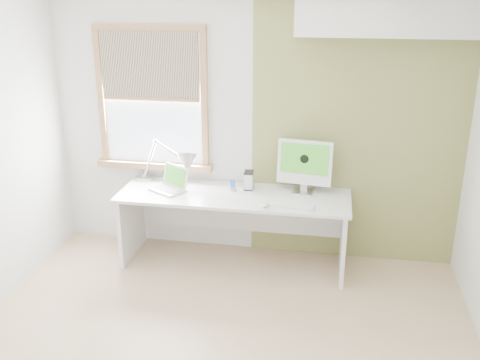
% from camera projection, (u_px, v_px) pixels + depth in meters
% --- Properties ---
extents(room, '(4.04, 3.54, 2.64)m').
position_uv_depth(room, '(212.00, 190.00, 3.62)').
color(room, tan).
rests_on(room, ground).
extents(accent_wall, '(2.00, 0.02, 2.60)m').
position_uv_depth(accent_wall, '(357.00, 132.00, 5.07)').
color(accent_wall, olive).
rests_on(accent_wall, room).
extents(soffit, '(1.60, 0.40, 0.42)m').
position_uv_depth(soffit, '(392.00, 11.00, 4.50)').
color(soffit, white).
rests_on(soffit, room).
extents(window, '(1.20, 0.14, 1.42)m').
position_uv_depth(window, '(152.00, 99.00, 5.29)').
color(window, '#9A683E').
rests_on(window, room).
extents(desk, '(2.20, 0.70, 0.73)m').
position_uv_depth(desk, '(235.00, 211.00, 5.24)').
color(desk, silver).
rests_on(desk, room).
extents(desk_lamp, '(0.74, 0.44, 0.44)m').
position_uv_depth(desk_lamp, '(179.00, 164.00, 5.23)').
color(desk_lamp, '#BABDBF').
rests_on(desk_lamp, desk).
extents(laptop, '(0.41, 0.39, 0.23)m').
position_uv_depth(laptop, '(171.00, 184.00, 5.22)').
color(laptop, '#BABDBF').
rests_on(laptop, desk).
extents(phone_dock, '(0.08, 0.08, 0.13)m').
position_uv_depth(phone_dock, '(233.00, 187.00, 5.20)').
color(phone_dock, '#BABDBF').
rests_on(phone_dock, desk).
extents(external_drive, '(0.09, 0.14, 0.18)m').
position_uv_depth(external_drive, '(249.00, 180.00, 5.23)').
color(external_drive, '#BABDBF').
rests_on(external_drive, desk).
extents(imac, '(0.53, 0.19, 0.51)m').
position_uv_depth(imac, '(305.00, 163.00, 5.08)').
color(imac, '#BABDBF').
rests_on(imac, desk).
extents(keyboard, '(0.45, 0.18, 0.02)m').
position_uv_depth(keyboard, '(290.00, 205.00, 4.84)').
color(keyboard, white).
rests_on(keyboard, desk).
extents(mouse, '(0.09, 0.11, 0.03)m').
position_uv_depth(mouse, '(265.00, 205.00, 4.82)').
color(mouse, white).
rests_on(mouse, desk).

